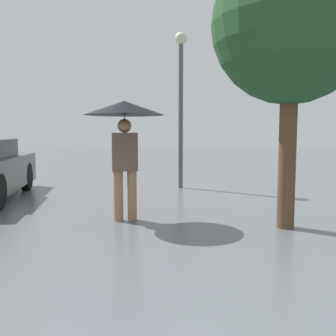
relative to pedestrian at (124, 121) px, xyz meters
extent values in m
cylinder|color=#9E7051|center=(-0.11, 0.00, -1.19)|extent=(0.15, 0.15, 0.81)
cylinder|color=#9E7051|center=(0.11, 0.00, -1.19)|extent=(0.15, 0.15, 0.81)
cube|color=brown|center=(0.00, 0.00, -0.49)|extent=(0.40, 0.24, 0.61)
sphere|color=#9E7051|center=(0.00, 0.00, -0.07)|extent=(0.22, 0.22, 0.22)
cylinder|color=#515456|center=(0.00, 0.00, -0.22)|extent=(0.02, 0.02, 0.64)
cone|color=black|center=(0.00, 0.00, 0.21)|extent=(1.26, 1.26, 0.22)
cylinder|color=black|center=(-2.30, 3.57, -1.26)|extent=(0.18, 0.67, 0.67)
cylinder|color=brown|center=(2.35, -0.80, -0.43)|extent=(0.25, 0.25, 2.33)
sphere|color=#234C28|center=(2.35, -0.80, 1.37)|extent=(2.28, 2.28, 2.28)
cylinder|color=#515456|center=(1.51, 3.33, 0.21)|extent=(0.11, 0.11, 3.62)
sphere|color=beige|center=(1.51, 3.33, 2.12)|extent=(0.31, 0.31, 0.31)
camera|label=1|loc=(-0.19, -5.97, -0.16)|focal=40.00mm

